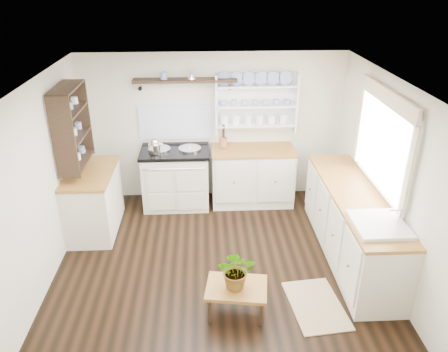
{
  "coord_description": "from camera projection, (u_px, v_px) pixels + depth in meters",
  "views": [
    {
      "loc": [
        -0.15,
        -4.53,
        3.38
      ],
      "look_at": [
        0.09,
        0.25,
        1.1
      ],
      "focal_mm": 35.0,
      "sensor_mm": 36.0,
      "label": 1
    }
  ],
  "objects": [
    {
      "name": "wall_back",
      "position": [
        213.0,
        127.0,
        6.76
      ],
      "size": [
        4.0,
        0.02,
        2.3
      ],
      "primitive_type": "cube",
      "color": "beige",
      "rests_on": "ground"
    },
    {
      "name": "wall_right",
      "position": [
        387.0,
        178.0,
        5.14
      ],
      "size": [
        0.02,
        3.8,
        2.3
      ],
      "primitive_type": "cube",
      "color": "beige",
      "rests_on": "ground"
    },
    {
      "name": "window",
      "position": [
        383.0,
        140.0,
        5.09
      ],
      "size": [
        0.08,
        1.55,
        1.22
      ],
      "color": "white",
      "rests_on": "wall_right"
    },
    {
      "name": "plate_rack",
      "position": [
        256.0,
        102.0,
        6.58
      ],
      "size": [
        1.2,
        0.22,
        0.9
      ],
      "color": "white",
      "rests_on": "wall_back"
    },
    {
      "name": "ceiling",
      "position": [
        217.0,
        83.0,
        4.55
      ],
      "size": [
        4.0,
        3.8,
        0.01
      ],
      "primitive_type": "cube",
      "color": "white",
      "rests_on": "wall_back"
    },
    {
      "name": "left_shelving",
      "position": [
        72.0,
        126.0,
        5.6
      ],
      "size": [
        0.28,
        0.8,
        1.05
      ],
      "primitive_type": "cube",
      "color": "black",
      "rests_on": "wall_left"
    },
    {
      "name": "center_table",
      "position": [
        237.0,
        290.0,
        4.62
      ],
      "size": [
        0.7,
        0.55,
        0.35
      ],
      "rotation": [
        0.0,
        0.0,
        -0.15
      ],
      "color": "brown",
      "rests_on": "floor"
    },
    {
      "name": "kettle",
      "position": [
        155.0,
        146.0,
        6.36
      ],
      "size": [
        0.18,
        0.18,
        0.22
      ],
      "primitive_type": null,
      "color": "silver",
      "rests_on": "aga_cooker"
    },
    {
      "name": "floor",
      "position": [
        218.0,
        263.0,
        5.54
      ],
      "size": [
        4.0,
        3.8,
        0.01
      ],
      "primitive_type": "cube",
      "color": "black",
      "rests_on": "ground"
    },
    {
      "name": "right_cabinets",
      "position": [
        352.0,
        224.0,
        5.51
      ],
      "size": [
        0.62,
        2.43,
        0.9
      ],
      "color": "white",
      "rests_on": "floor"
    },
    {
      "name": "wall_left",
      "position": [
        42.0,
        186.0,
        4.96
      ],
      "size": [
        0.02,
        3.8,
        2.3
      ],
      "primitive_type": "cube",
      "color": "beige",
      "rests_on": "ground"
    },
    {
      "name": "belfast_sink",
      "position": [
        378.0,
        234.0,
        4.69
      ],
      "size": [
        0.55,
        0.6,
        0.45
      ],
      "color": "white",
      "rests_on": "right_cabinets"
    },
    {
      "name": "floor_rug",
      "position": [
        316.0,
        305.0,
        4.83
      ],
      "size": [
        0.64,
        0.91,
        0.02
      ],
      "primitive_type": "cube",
      "rotation": [
        0.0,
        0.0,
        0.11
      ],
      "color": "#82654C",
      "rests_on": "floor"
    },
    {
      "name": "high_shelf",
      "position": [
        185.0,
        81.0,
        6.3
      ],
      "size": [
        1.5,
        0.29,
        0.16
      ],
      "color": "black",
      "rests_on": "wall_back"
    },
    {
      "name": "utensil_crock",
      "position": [
        223.0,
        142.0,
        6.64
      ],
      "size": [
        0.13,
        0.13,
        0.15
      ],
      "primitive_type": "cylinder",
      "color": "#9C5E39",
      "rests_on": "back_cabinets"
    },
    {
      "name": "back_cabinets",
      "position": [
        252.0,
        175.0,
        6.82
      ],
      "size": [
        1.27,
        0.63,
        0.9
      ],
      "color": "white",
      "rests_on": "floor"
    },
    {
      "name": "left_cabinets",
      "position": [
        94.0,
        200.0,
        6.08
      ],
      "size": [
        0.62,
        1.13,
        0.9
      ],
      "color": "white",
      "rests_on": "floor"
    },
    {
      "name": "aga_cooker",
      "position": [
        176.0,
        177.0,
        6.73
      ],
      "size": [
        1.03,
        0.71,
        0.95
      ],
      "color": "beige",
      "rests_on": "floor"
    },
    {
      "name": "potted_plant",
      "position": [
        237.0,
        270.0,
        4.51
      ],
      "size": [
        0.41,
        0.37,
        0.43
      ],
      "primitive_type": "imported",
      "rotation": [
        0.0,
        0.0,
        -0.08
      ],
      "color": "#3F7233",
      "rests_on": "center_table"
    }
  ]
}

